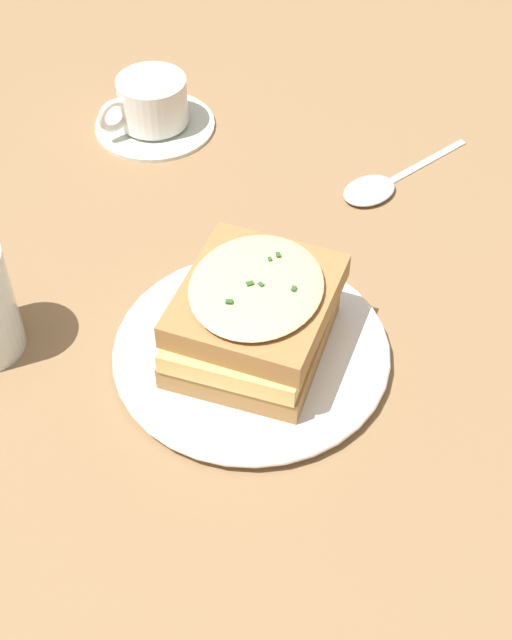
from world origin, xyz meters
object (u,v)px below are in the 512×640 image
Objects in this scene: sandwich at (256,315)px; dinner_plate at (256,349)px; teacup_with_saucer at (152,108)px; spoon at (376,187)px.

dinner_plate is at bearing 133.24° from sandwich.
dinner_plate is 0.04m from sandwich.
teacup_with_saucer is 0.26m from spoon.
sandwich is at bearing 72.66° from teacup_with_saucer.
sandwich is at bearing -46.76° from dinner_plate.
spoon is at bearing -64.38° from sandwich.
spoon is at bearing 118.62° from teacup_with_saucer.
dinner_plate is at bearing 112.30° from spoon.
teacup_with_saucer is at bearing 25.93° from spoon.
sandwich is 0.26m from spoon.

